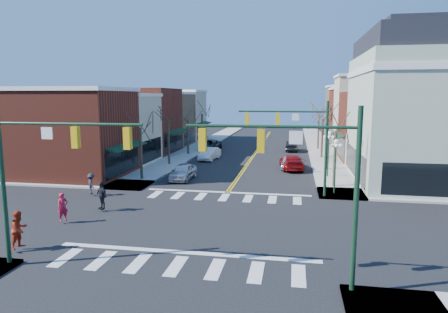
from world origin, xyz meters
The scene contains 36 objects.
ground centered at (0.00, 0.00, 0.00)m, with size 160.00×160.00×0.00m, color black.
sidewalk_left centered at (-8.75, 20.00, 0.07)m, with size 3.50×70.00×0.15m, color #9E9B93.
sidewalk_right centered at (8.75, 20.00, 0.07)m, with size 3.50×70.00×0.15m, color #9E9B93.
bldg_left_brick_a centered at (-15.50, 11.75, 4.00)m, with size 10.00×8.50×8.00m, color maroon.
bldg_left_stucco_a centered at (-15.50, 19.50, 3.75)m, with size 10.00×7.00×7.50m, color beige.
bldg_left_brick_b centered at (-15.50, 27.50, 4.25)m, with size 10.00×9.00×8.50m, color maroon.
bldg_left_tan centered at (-15.50, 35.75, 3.90)m, with size 10.00×7.50×7.80m, color #8C704D.
bldg_left_stucco_b centered at (-15.50, 43.50, 4.10)m, with size 10.00×8.00×8.20m, color beige.
bldg_right_brick_a centered at (15.50, 25.75, 4.00)m, with size 10.00×8.50×8.00m, color maroon.
bldg_right_stucco centered at (15.50, 33.50, 5.00)m, with size 10.00×7.00×10.00m, color beige.
bldg_right_brick_b centered at (15.50, 41.00, 4.25)m, with size 10.00×8.00×8.50m, color maroon.
bldg_right_tan centered at (15.50, 49.00, 4.50)m, with size 10.00×8.00×9.00m, color #8C704D.
victorian_corner centered at (16.50, 14.50, 6.66)m, with size 12.25×14.25×13.30m.
traffic_mast_near_left centered at (-5.55, -7.40, 4.71)m, with size 6.60×0.28×7.20m.
traffic_mast_near_right centered at (5.55, -7.40, 4.71)m, with size 6.60×0.28×7.20m.
traffic_mast_far_right centered at (5.55, 7.40, 4.71)m, with size 6.60×0.28×7.20m.
lamppost_corner centered at (8.20, 8.50, 2.96)m, with size 0.36×0.36×4.33m.
lamppost_midblock centered at (8.20, 15.00, 2.96)m, with size 0.36×0.36×4.33m.
tree_left_a centered at (-8.40, 11.00, 2.38)m, with size 0.24×0.24×4.76m, color #382B21.
tree_left_b centered at (-8.40, 19.00, 2.52)m, with size 0.24×0.24×5.04m, color #382B21.
tree_left_c centered at (-8.40, 27.00, 2.27)m, with size 0.24×0.24×4.55m, color #382B21.
tree_left_d centered at (-8.40, 35.00, 2.45)m, with size 0.24×0.24×4.90m, color #382B21.
tree_right_a centered at (8.40, 11.00, 2.31)m, with size 0.24×0.24×4.62m, color #382B21.
tree_right_b centered at (8.40, 19.00, 2.59)m, with size 0.24×0.24×5.18m, color #382B21.
tree_right_c centered at (8.40, 27.00, 2.42)m, with size 0.24×0.24×4.83m, color #382B21.
tree_right_d centered at (8.40, 35.00, 2.48)m, with size 0.24×0.24×4.97m, color #382B21.
car_left_near centered at (-4.80, 11.87, 0.73)m, with size 1.73×4.30×1.47m, color silver.
car_left_mid centered at (-4.80, 23.45, 0.72)m, with size 1.53×4.38×1.44m, color white.
car_left_far centered at (-6.40, 31.36, 0.74)m, with size 2.47×5.35×1.49m, color black.
car_right_near centered at (4.87, 18.82, 0.77)m, with size 2.15×5.30×1.54m, color maroon.
car_right_mid centered at (4.80, 19.14, 0.79)m, with size 1.88×4.67×1.59m, color silver.
car_right_far centered at (4.80, 32.84, 0.71)m, with size 1.51×4.33×1.43m, color black.
pedestrian_red_a centered at (-8.39, -1.51, 1.00)m, with size 0.62×0.41×1.70m, color red.
pedestrian_red_b centered at (-8.06, -5.78, 1.09)m, with size 0.91×0.71×1.88m, color #B12A12.
pedestrian_dark_a centered at (-7.30, 1.22, 1.08)m, with size 1.09×0.45×1.86m, color black.
pedestrian_dark_b centered at (-10.00, 4.89, 0.95)m, with size 1.04×0.60×1.60m, color #212129.
Camera 1 is at (5.06, -22.47, 7.54)m, focal length 32.00 mm.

